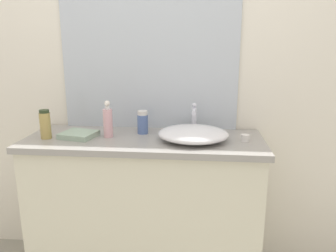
{
  "coord_description": "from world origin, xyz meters",
  "views": [
    {
      "loc": [
        0.28,
        -1.37,
        1.43
      ],
      "look_at": [
        0.11,
        0.42,
        0.98
      ],
      "focal_mm": 35.48,
      "sensor_mm": 36.0,
      "label": 1
    }
  ],
  "objects_px": {
    "sink_basin": "(193,134)",
    "perfume_bottle": "(45,124)",
    "lotion_bottle": "(143,122)",
    "candle_jar": "(245,138)",
    "soap_dispenser": "(108,122)",
    "folded_hand_towel": "(79,135)"
  },
  "relations": [
    {
      "from": "sink_basin",
      "to": "perfume_bottle",
      "type": "distance_m",
      "value": 0.84
    },
    {
      "from": "lotion_bottle",
      "to": "candle_jar",
      "type": "height_order",
      "value": "lotion_bottle"
    },
    {
      "from": "sink_basin",
      "to": "candle_jar",
      "type": "relative_size",
      "value": 8.57
    },
    {
      "from": "sink_basin",
      "to": "lotion_bottle",
      "type": "bearing_deg",
      "value": 156.87
    },
    {
      "from": "candle_jar",
      "to": "lotion_bottle",
      "type": "bearing_deg",
      "value": 169.2
    },
    {
      "from": "soap_dispenser",
      "to": "folded_hand_towel",
      "type": "xyz_separation_m",
      "value": [
        -0.17,
        -0.02,
        -0.08
      ]
    },
    {
      "from": "lotion_bottle",
      "to": "sink_basin",
      "type": "bearing_deg",
      "value": -23.13
    },
    {
      "from": "lotion_bottle",
      "to": "folded_hand_towel",
      "type": "height_order",
      "value": "lotion_bottle"
    },
    {
      "from": "sink_basin",
      "to": "folded_hand_towel",
      "type": "xyz_separation_m",
      "value": [
        -0.66,
        0.01,
        -0.03
      ]
    },
    {
      "from": "perfume_bottle",
      "to": "soap_dispenser",
      "type": "bearing_deg",
      "value": 10.14
    },
    {
      "from": "perfume_bottle",
      "to": "folded_hand_towel",
      "type": "height_order",
      "value": "perfume_bottle"
    },
    {
      "from": "lotion_bottle",
      "to": "soap_dispenser",
      "type": "bearing_deg",
      "value": -152.86
    },
    {
      "from": "lotion_bottle",
      "to": "perfume_bottle",
      "type": "distance_m",
      "value": 0.56
    },
    {
      "from": "folded_hand_towel",
      "to": "lotion_bottle",
      "type": "bearing_deg",
      "value": 18.2
    },
    {
      "from": "sink_basin",
      "to": "lotion_bottle",
      "type": "relative_size",
      "value": 2.81
    },
    {
      "from": "sink_basin",
      "to": "folded_hand_towel",
      "type": "relative_size",
      "value": 2.1
    },
    {
      "from": "perfume_bottle",
      "to": "candle_jar",
      "type": "xyz_separation_m",
      "value": [
        1.13,
        0.04,
        -0.06
      ]
    },
    {
      "from": "perfume_bottle",
      "to": "folded_hand_towel",
      "type": "bearing_deg",
      "value": 12.81
    },
    {
      "from": "folded_hand_towel",
      "to": "soap_dispenser",
      "type": "bearing_deg",
      "value": 7.33
    },
    {
      "from": "candle_jar",
      "to": "folded_hand_towel",
      "type": "xyz_separation_m",
      "value": [
        -0.95,
        -0.0,
        -0.0
      ]
    },
    {
      "from": "sink_basin",
      "to": "soap_dispenser",
      "type": "xyz_separation_m",
      "value": [
        -0.49,
        0.04,
        0.05
      ]
    },
    {
      "from": "sink_basin",
      "to": "soap_dispenser",
      "type": "height_order",
      "value": "soap_dispenser"
    }
  ]
}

